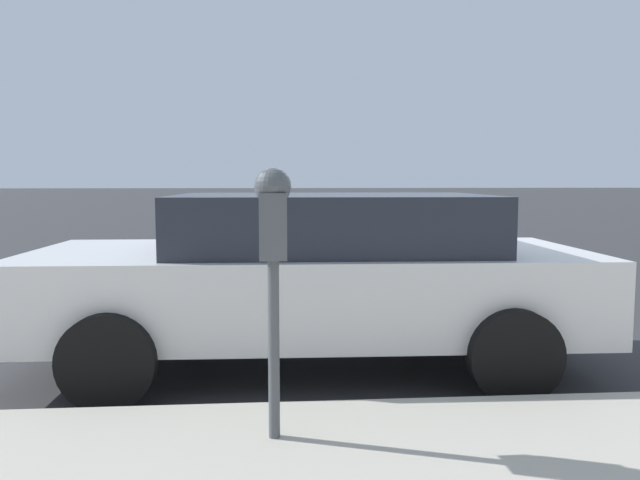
# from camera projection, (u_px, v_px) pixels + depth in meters

# --- Properties ---
(ground_plane) EXTENTS (220.00, 220.00, 0.00)m
(ground_plane) POSITION_uv_depth(u_px,v_px,m) (359.00, 334.00, 6.08)
(ground_plane) COLOR #333335
(parking_meter) EXTENTS (0.21, 0.19, 1.42)m
(parking_meter) POSITION_uv_depth(u_px,v_px,m) (273.00, 234.00, 3.20)
(parking_meter) COLOR #4C5156
(parking_meter) RESTS_ON sidewalk
(car_white) EXTENTS (2.12, 4.39, 1.38)m
(car_white) POSITION_uv_depth(u_px,v_px,m) (315.00, 274.00, 4.99)
(car_white) COLOR silver
(car_white) RESTS_ON ground_plane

